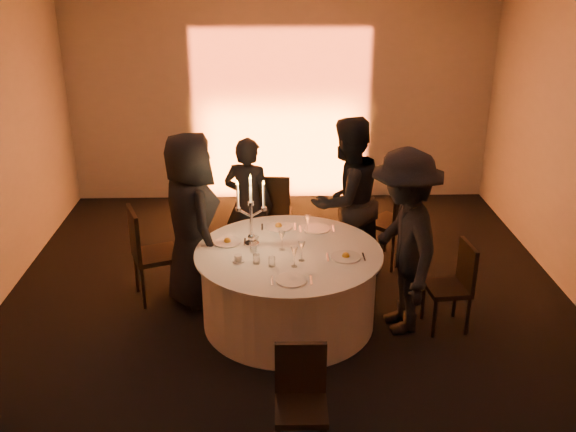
{
  "coord_description": "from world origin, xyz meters",
  "views": [
    {
      "loc": [
        -0.17,
        -5.51,
        3.43
      ],
      "look_at": [
        0.0,
        0.2,
        1.05
      ],
      "focal_mm": 40.0,
      "sensor_mm": 36.0,
      "label": 1
    }
  ],
  "objects_px": {
    "chair_left": "(147,249)",
    "chair_back_right": "(397,218)",
    "guest_left": "(191,220)",
    "chair_back_left": "(271,211)",
    "coffee_cup": "(238,259)",
    "guest_back_right": "(346,200)",
    "chair_front": "(301,396)",
    "candelabra": "(251,221)",
    "banquet_table": "(289,287)",
    "guest_back_left": "(248,204)",
    "guest_right": "(403,243)",
    "chair_right": "(455,282)"
  },
  "relations": [
    {
      "from": "chair_left",
      "to": "chair_back_right",
      "type": "bearing_deg",
      "value": -96.22
    },
    {
      "from": "guest_left",
      "to": "chair_back_left",
      "type": "bearing_deg",
      "value": -64.81
    },
    {
      "from": "chair_back_right",
      "to": "coffee_cup",
      "type": "distance_m",
      "value": 2.27
    },
    {
      "from": "chair_back_left",
      "to": "guest_back_right",
      "type": "xyz_separation_m",
      "value": [
        0.82,
        -0.52,
        0.32
      ]
    },
    {
      "from": "chair_front",
      "to": "guest_back_right",
      "type": "distance_m",
      "value": 2.81
    },
    {
      "from": "candelabra",
      "to": "banquet_table",
      "type": "bearing_deg",
      "value": -23.77
    },
    {
      "from": "chair_front",
      "to": "coffee_cup",
      "type": "xyz_separation_m",
      "value": [
        -0.5,
        1.57,
        0.32
      ]
    },
    {
      "from": "chair_front",
      "to": "chair_back_right",
      "type": "bearing_deg",
      "value": 68.37
    },
    {
      "from": "chair_back_right",
      "to": "chair_front",
      "type": "height_order",
      "value": "chair_back_right"
    },
    {
      "from": "guest_back_left",
      "to": "coffee_cup",
      "type": "height_order",
      "value": "guest_back_left"
    },
    {
      "from": "guest_right",
      "to": "chair_right",
      "type": "bearing_deg",
      "value": 81.59
    },
    {
      "from": "chair_left",
      "to": "guest_back_right",
      "type": "relative_size",
      "value": 0.55
    },
    {
      "from": "chair_back_left",
      "to": "guest_left",
      "type": "relative_size",
      "value": 0.58
    },
    {
      "from": "chair_right",
      "to": "candelabra",
      "type": "relative_size",
      "value": 1.22
    },
    {
      "from": "chair_back_right",
      "to": "guest_back_right",
      "type": "xyz_separation_m",
      "value": [
        -0.63,
        -0.29,
        0.34
      ]
    },
    {
      "from": "chair_back_right",
      "to": "guest_right",
      "type": "distance_m",
      "value": 1.41
    },
    {
      "from": "guest_right",
      "to": "chair_back_right",
      "type": "bearing_deg",
      "value": 164.0
    },
    {
      "from": "guest_back_right",
      "to": "guest_right",
      "type": "height_order",
      "value": "guest_back_right"
    },
    {
      "from": "banquet_table",
      "to": "chair_front",
      "type": "bearing_deg",
      "value": -88.93
    },
    {
      "from": "guest_left",
      "to": "guest_back_right",
      "type": "distance_m",
      "value": 1.69
    },
    {
      "from": "chair_right",
      "to": "guest_back_right",
      "type": "distance_m",
      "value": 1.49
    },
    {
      "from": "chair_front",
      "to": "guest_right",
      "type": "relative_size",
      "value": 0.47
    },
    {
      "from": "chair_left",
      "to": "guest_back_right",
      "type": "distance_m",
      "value": 2.17
    },
    {
      "from": "guest_left",
      "to": "coffee_cup",
      "type": "bearing_deg",
      "value": -168.78
    },
    {
      "from": "guest_left",
      "to": "guest_right",
      "type": "distance_m",
      "value": 2.12
    },
    {
      "from": "guest_back_left",
      "to": "guest_right",
      "type": "bearing_deg",
      "value": 156.99
    },
    {
      "from": "guest_back_left",
      "to": "guest_back_right",
      "type": "height_order",
      "value": "guest_back_right"
    },
    {
      "from": "banquet_table",
      "to": "guest_back_left",
      "type": "relative_size",
      "value": 1.16
    },
    {
      "from": "chair_front",
      "to": "chair_left",
      "type": "bearing_deg",
      "value": 124.06
    },
    {
      "from": "chair_back_left",
      "to": "chair_right",
      "type": "bearing_deg",
      "value": 143.71
    },
    {
      "from": "chair_front",
      "to": "guest_left",
      "type": "height_order",
      "value": "guest_left"
    },
    {
      "from": "banquet_table",
      "to": "guest_left",
      "type": "xyz_separation_m",
      "value": [
        -0.97,
        0.46,
        0.52
      ]
    },
    {
      "from": "chair_right",
      "to": "chair_back_left",
      "type": "bearing_deg",
      "value": -137.77
    },
    {
      "from": "coffee_cup",
      "to": "candelabra",
      "type": "height_order",
      "value": "candelabra"
    },
    {
      "from": "guest_back_left",
      "to": "guest_right",
      "type": "distance_m",
      "value": 2.0
    },
    {
      "from": "chair_left",
      "to": "guest_back_left",
      "type": "relative_size",
      "value": 0.66
    },
    {
      "from": "guest_back_right",
      "to": "candelabra",
      "type": "height_order",
      "value": "guest_back_right"
    },
    {
      "from": "chair_left",
      "to": "candelabra",
      "type": "height_order",
      "value": "candelabra"
    },
    {
      "from": "guest_right",
      "to": "chair_left",
      "type": "bearing_deg",
      "value": -110.91
    },
    {
      "from": "guest_left",
      "to": "coffee_cup",
      "type": "xyz_separation_m",
      "value": [
        0.5,
        -0.67,
        -0.11
      ]
    },
    {
      "from": "banquet_table",
      "to": "chair_back_left",
      "type": "bearing_deg",
      "value": 96.54
    },
    {
      "from": "chair_back_left",
      "to": "candelabra",
      "type": "distance_m",
      "value": 1.37
    },
    {
      "from": "chair_left",
      "to": "banquet_table",
      "type": "bearing_deg",
      "value": -130.13
    },
    {
      "from": "chair_right",
      "to": "guest_left",
      "type": "relative_size",
      "value": 0.49
    },
    {
      "from": "guest_back_left",
      "to": "candelabra",
      "type": "relative_size",
      "value": 2.15
    },
    {
      "from": "banquet_table",
      "to": "chair_right",
      "type": "xyz_separation_m",
      "value": [
        1.59,
        -0.14,
        0.11
      ]
    },
    {
      "from": "chair_back_right",
      "to": "guest_back_right",
      "type": "height_order",
      "value": "guest_back_right"
    },
    {
      "from": "chair_left",
      "to": "guest_right",
      "type": "xyz_separation_m",
      "value": [
        2.51,
        -0.63,
        0.33
      ]
    },
    {
      "from": "chair_back_left",
      "to": "guest_right",
      "type": "height_order",
      "value": "guest_right"
    },
    {
      "from": "chair_right",
      "to": "guest_right",
      "type": "relative_size",
      "value": 0.49
    }
  ]
}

